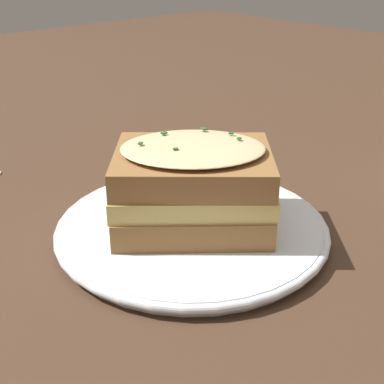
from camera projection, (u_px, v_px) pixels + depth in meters
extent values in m
plane|color=#473021|center=(174.00, 236.00, 0.50)|extent=(2.40, 2.40, 0.00)
cylinder|color=white|center=(192.00, 229.00, 0.50)|extent=(0.24, 0.24, 0.01)
torus|color=white|center=(192.00, 227.00, 0.50)|extent=(0.25, 0.25, 0.01)
cube|color=olive|center=(192.00, 211.00, 0.49)|extent=(0.17, 0.17, 0.03)
cube|color=#E0C16B|center=(192.00, 189.00, 0.48)|extent=(0.17, 0.17, 0.02)
cube|color=olive|center=(193.00, 166.00, 0.47)|extent=(0.17, 0.17, 0.03)
ellipsoid|color=beige|center=(193.00, 148.00, 0.47)|extent=(0.16, 0.16, 0.01)
cube|color=#2D6028|center=(239.00, 138.00, 0.47)|extent=(0.00, 0.01, 0.00)
cube|color=#2D6028|center=(164.00, 133.00, 0.49)|extent=(0.00, 0.01, 0.00)
cube|color=#2D6028|center=(176.00, 149.00, 0.45)|extent=(0.00, 0.01, 0.00)
cube|color=#2D6028|center=(140.00, 143.00, 0.46)|extent=(0.01, 0.01, 0.00)
cube|color=#2D6028|center=(204.00, 129.00, 0.50)|extent=(0.01, 0.00, 0.00)
cube|color=#2D6028|center=(231.00, 133.00, 0.49)|extent=(0.01, 0.01, 0.00)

